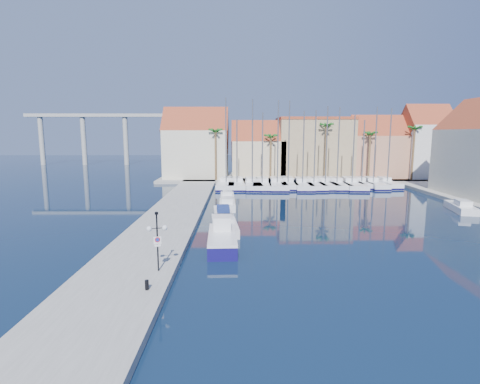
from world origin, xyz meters
name	(u,v)px	position (x,y,z in m)	size (l,w,h in m)	color
ground	(266,258)	(0.00, 0.00, 0.00)	(260.00, 260.00, 0.00)	black
quay_west	(173,215)	(-9.00, 13.50, 0.25)	(6.00, 77.00, 0.50)	gray
shore_north	(298,177)	(10.00, 48.00, 0.25)	(54.00, 16.00, 0.50)	gray
lamp_post	(157,232)	(-7.00, -3.85, 2.97)	(1.24, 0.59, 3.76)	black
bollard	(147,285)	(-7.03, -6.70, 0.77)	(0.22, 0.22, 0.54)	black
fishing_boat	(222,238)	(-3.27, 2.62, 0.76)	(2.44, 6.59, 2.28)	#130E52
motorboat_west_0	(225,225)	(-3.28, 7.99, 0.51)	(2.87, 7.14, 1.40)	white
motorboat_west_1	(223,213)	(-3.63, 13.09, 0.51)	(2.35, 5.90, 1.40)	white
motorboat_west_2	(227,204)	(-3.29, 18.25, 0.51)	(2.06, 5.84, 1.40)	white
motorboat_west_3	(227,197)	(-3.42, 23.44, 0.51)	(1.97, 5.60, 1.40)	white
motorboat_east_1	(461,207)	(23.98, 16.35, 0.51)	(3.11, 6.22, 1.40)	white
sailboat_0	(226,184)	(-3.91, 36.16, 0.60)	(3.16, 11.00, 14.67)	white
sailboat_1	(237,184)	(-2.13, 35.95, 0.56)	(2.86, 10.63, 11.22)	white
sailboat_2	(252,184)	(0.35, 35.57, 0.60)	(3.32, 10.58, 14.36)	white
sailboat_3	(262,184)	(2.07, 35.71, 0.57)	(3.68, 11.29, 12.30)	white
sailboat_4	(277,184)	(4.53, 35.55, 0.59)	(3.17, 11.22, 14.21)	white
sailboat_5	(288,183)	(6.45, 36.38, 0.60)	(3.08, 10.30, 14.22)	white
sailboat_6	(302,184)	(8.69, 35.39, 0.57)	(3.30, 10.95, 12.50)	white
sailboat_7	(313,184)	(10.59, 35.61, 0.58)	(2.82, 10.58, 12.65)	white
sailboat_8	(324,184)	(12.60, 36.22, 0.58)	(3.00, 10.98, 13.34)	white
sailboat_9	(336,184)	(14.47, 35.86, 0.58)	(2.90, 10.61, 13.18)	white
sailboat_10	(351,184)	(17.00, 35.83, 0.56)	(3.90, 11.90, 11.90)	white
sailboat_11	(361,183)	(18.82, 36.43, 0.60)	(2.16, 8.08, 11.14)	white
sailboat_12	(372,184)	(20.66, 36.21, 0.60)	(2.64, 9.87, 13.23)	white
sailboat_13	(386,183)	(23.14, 36.51, 0.63)	(2.76, 8.42, 13.05)	white
building_0	(197,146)	(-10.00, 47.00, 6.52)	(12.30, 9.00, 13.50)	beige
building_1	(258,152)	(2.00, 47.00, 5.30)	(10.30, 8.00, 11.00)	#CCBB90
building_2	(314,147)	(13.00, 48.00, 6.26)	(14.20, 10.20, 11.50)	tan
building_3	(376,149)	(25.00, 47.00, 5.86)	(10.30, 8.00, 12.00)	tan
building_4	(425,144)	(34.00, 46.00, 6.97)	(8.30, 8.00, 14.00)	silver
palm_0	(215,133)	(-6.00, 42.00, 9.08)	(2.60, 2.60, 10.15)	brown
palm_1	(271,138)	(4.00, 42.00, 8.14)	(2.60, 2.60, 9.15)	brown
palm_2	(326,127)	(14.00, 42.00, 10.02)	(2.60, 2.60, 11.15)	brown
palm_3	(370,135)	(22.00, 42.00, 8.61)	(2.60, 2.60, 9.65)	brown
palm_4	(415,130)	(30.00, 42.00, 9.55)	(2.60, 2.60, 10.65)	brown
viaduct	(107,129)	(-39.07, 82.00, 10.25)	(48.00, 2.20, 14.45)	#9E9E99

